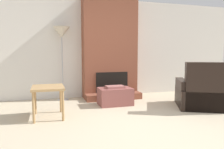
{
  "coord_description": "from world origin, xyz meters",
  "views": [
    {
      "loc": [
        -1.62,
        -2.91,
        1.19
      ],
      "look_at": [
        0.0,
        2.41,
        0.62
      ],
      "focal_mm": 35.0,
      "sensor_mm": 36.0,
      "label": 1
    }
  ],
  "objects_px": {
    "ottoman": "(115,96)",
    "floor_lamp_left": "(62,35)",
    "side_table": "(48,91)",
    "armchair": "(201,94)"
  },
  "relations": [
    {
      "from": "ottoman",
      "to": "side_table",
      "type": "distance_m",
      "value": 1.59
    },
    {
      "from": "armchair",
      "to": "floor_lamp_left",
      "type": "bearing_deg",
      "value": -5.43
    },
    {
      "from": "armchair",
      "to": "floor_lamp_left",
      "type": "xyz_separation_m",
      "value": [
        -2.76,
        1.68,
        1.31
      ]
    },
    {
      "from": "ottoman",
      "to": "side_table",
      "type": "height_order",
      "value": "side_table"
    },
    {
      "from": "floor_lamp_left",
      "to": "ottoman",
      "type": "bearing_deg",
      "value": -39.54
    },
    {
      "from": "ottoman",
      "to": "floor_lamp_left",
      "type": "bearing_deg",
      "value": 140.46
    },
    {
      "from": "side_table",
      "to": "armchair",
      "type": "bearing_deg",
      "value": -4.16
    },
    {
      "from": "ottoman",
      "to": "floor_lamp_left",
      "type": "distance_m",
      "value": 1.99
    },
    {
      "from": "ottoman",
      "to": "armchair",
      "type": "distance_m",
      "value": 1.85
    },
    {
      "from": "floor_lamp_left",
      "to": "side_table",
      "type": "bearing_deg",
      "value": -104.32
    }
  ]
}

